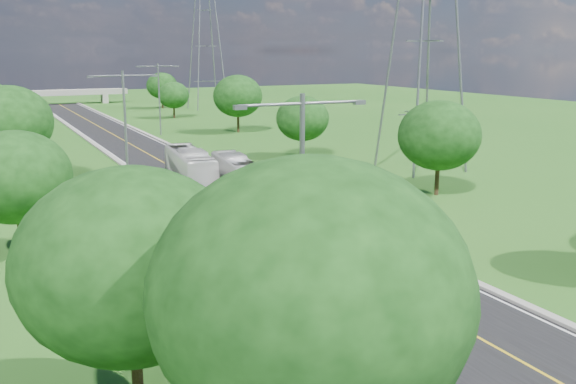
% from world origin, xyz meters
% --- Properties ---
extents(ground, '(260.00, 260.00, 0.00)m').
position_xyz_m(ground, '(0.00, 60.00, 0.00)').
color(ground, '#235A19').
rests_on(ground, ground).
extents(road, '(8.00, 150.00, 0.06)m').
position_xyz_m(road, '(0.00, 66.00, 0.03)').
color(road, black).
rests_on(road, ground).
extents(curb_left, '(0.50, 150.00, 0.22)m').
position_xyz_m(curb_left, '(-4.25, 66.00, 0.11)').
color(curb_left, gray).
rests_on(curb_left, ground).
extents(curb_right, '(0.50, 150.00, 0.22)m').
position_xyz_m(curb_right, '(4.25, 66.00, 0.11)').
color(curb_right, gray).
rests_on(curb_right, ground).
extents(speed_limit_sign, '(0.55, 0.09, 2.40)m').
position_xyz_m(speed_limit_sign, '(5.20, 37.98, 1.60)').
color(speed_limit_sign, slate).
rests_on(speed_limit_sign, ground).
extents(overpass, '(30.00, 3.00, 3.20)m').
position_xyz_m(overpass, '(0.00, 140.00, 2.41)').
color(overpass, gray).
rests_on(overpass, ground).
extents(streetlight_near_left, '(5.90, 0.25, 10.00)m').
position_xyz_m(streetlight_near_left, '(-6.00, 12.00, 5.94)').
color(streetlight_near_left, slate).
rests_on(streetlight_near_left, ground).
extents(streetlight_mid_left, '(5.90, 0.25, 10.00)m').
position_xyz_m(streetlight_mid_left, '(-6.00, 45.00, 5.94)').
color(streetlight_mid_left, slate).
rests_on(streetlight_mid_left, ground).
extents(streetlight_far_right, '(5.90, 0.25, 10.00)m').
position_xyz_m(streetlight_far_right, '(6.00, 78.00, 5.94)').
color(streetlight_far_right, slate).
rests_on(streetlight_far_right, ground).
extents(power_tower_near, '(9.00, 6.40, 28.00)m').
position_xyz_m(power_tower_near, '(22.00, 40.00, 14.01)').
color(power_tower_near, slate).
rests_on(power_tower_near, ground).
extents(power_tower_far, '(9.00, 6.40, 28.00)m').
position_xyz_m(power_tower_far, '(26.00, 115.00, 14.01)').
color(power_tower_far, slate).
rests_on(power_tower_far, ground).
extents(tree_la, '(7.14, 7.14, 8.30)m').
position_xyz_m(tree_la, '(-14.00, 8.00, 5.27)').
color(tree_la, black).
rests_on(tree_la, ground).
extents(tree_lb, '(6.30, 6.30, 7.33)m').
position_xyz_m(tree_lb, '(-16.00, 28.00, 4.64)').
color(tree_lb, black).
rests_on(tree_lb, ground).
extents(tree_lc, '(7.56, 7.56, 8.79)m').
position_xyz_m(tree_lc, '(-15.00, 50.00, 5.58)').
color(tree_lc, black).
rests_on(tree_lc, ground).
extents(tree_lf, '(7.98, 7.98, 9.28)m').
position_xyz_m(tree_lf, '(-11.00, 2.00, 5.89)').
color(tree_lf, black).
rests_on(tree_lf, ground).
extents(tree_rb, '(6.72, 6.72, 7.82)m').
position_xyz_m(tree_rb, '(16.00, 30.00, 4.95)').
color(tree_rb, black).
rests_on(tree_rb, ground).
extents(tree_rc, '(5.88, 5.88, 6.84)m').
position_xyz_m(tree_rc, '(15.00, 52.00, 4.33)').
color(tree_rc, black).
rests_on(tree_rc, ground).
extents(tree_rd, '(7.14, 7.14, 8.30)m').
position_xyz_m(tree_rd, '(17.00, 76.00, 5.27)').
color(tree_rd, black).
rests_on(tree_rd, ground).
extents(tree_re, '(5.46, 5.46, 6.35)m').
position_xyz_m(tree_re, '(14.50, 100.00, 4.02)').
color(tree_re, black).
rests_on(tree_re, ground).
extents(tree_rf, '(6.30, 6.30, 7.33)m').
position_xyz_m(tree_rf, '(18.00, 120.00, 4.64)').
color(tree_rf, black).
rests_on(tree_rf, ground).
extents(bus_outbound, '(3.58, 10.06, 2.74)m').
position_xyz_m(bus_outbound, '(2.23, 40.11, 1.43)').
color(bus_outbound, silver).
rests_on(bus_outbound, road).
extents(bus_inbound, '(3.78, 11.38, 3.11)m').
position_xyz_m(bus_inbound, '(-0.85, 43.35, 1.62)').
color(bus_inbound, white).
rests_on(bus_inbound, road).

